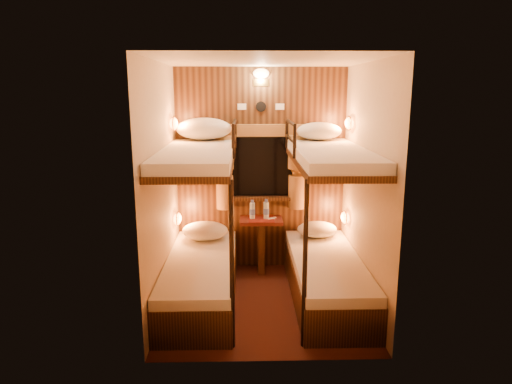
{
  "coord_description": "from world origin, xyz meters",
  "views": [
    {
      "loc": [
        -0.19,
        -4.34,
        2.13
      ],
      "look_at": [
        -0.08,
        0.15,
        1.13
      ],
      "focal_mm": 32.0,
      "sensor_mm": 36.0,
      "label": 1
    }
  ],
  "objects_px": {
    "bunk_left": "(200,249)",
    "bottle_left": "(252,211)",
    "table": "(261,238)",
    "bunk_right": "(327,248)",
    "bottle_right": "(266,210)"
  },
  "relations": [
    {
      "from": "bunk_left",
      "to": "bottle_left",
      "type": "xyz_separation_m",
      "value": [
        0.54,
        0.78,
        0.19
      ]
    },
    {
      "from": "bunk_left",
      "to": "table",
      "type": "bearing_deg",
      "value": 50.33
    },
    {
      "from": "bunk_right",
      "to": "table",
      "type": "bearing_deg",
      "value": 129.67
    },
    {
      "from": "bunk_right",
      "to": "bottle_left",
      "type": "distance_m",
      "value": 1.1
    },
    {
      "from": "bunk_left",
      "to": "bunk_right",
      "type": "distance_m",
      "value": 1.3
    },
    {
      "from": "bottle_left",
      "to": "bunk_left",
      "type": "bearing_deg",
      "value": -124.76
    },
    {
      "from": "bottle_left",
      "to": "table",
      "type": "bearing_deg",
      "value": -1.38
    },
    {
      "from": "bottle_left",
      "to": "bottle_right",
      "type": "xyz_separation_m",
      "value": [
        0.16,
        0.0,
        0.0
      ]
    },
    {
      "from": "bottle_right",
      "to": "bottle_left",
      "type": "bearing_deg",
      "value": -178.6
    },
    {
      "from": "table",
      "to": "bottle_right",
      "type": "xyz_separation_m",
      "value": [
        0.06,
        0.01,
        0.34
      ]
    },
    {
      "from": "table",
      "to": "bottle_right",
      "type": "relative_size",
      "value": 2.78
    },
    {
      "from": "table",
      "to": "bottle_right",
      "type": "bearing_deg",
      "value": 6.28
    },
    {
      "from": "bottle_right",
      "to": "table",
      "type": "bearing_deg",
      "value": -173.72
    },
    {
      "from": "table",
      "to": "bottle_left",
      "type": "xyz_separation_m",
      "value": [
        -0.1,
        0.0,
        0.33
      ]
    },
    {
      "from": "bunk_right",
      "to": "bottle_left",
      "type": "height_order",
      "value": "bunk_right"
    }
  ]
}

